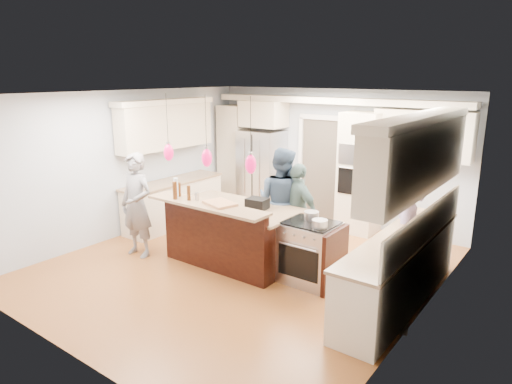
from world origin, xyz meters
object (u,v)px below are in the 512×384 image
island_range (312,253)px  person_bar_end (137,205)px  refrigerator (262,171)px  person_far_left (282,201)px  kitchen_island (234,233)px

island_range → person_bar_end: 3.00m
refrigerator → person_bar_end: 3.32m
refrigerator → island_range: refrigerator is taller
person_bar_end → person_far_left: bearing=35.4°
refrigerator → person_bar_end: size_ratio=1.03×
kitchen_island → person_bar_end: (-1.45, -0.75, 0.39)m
island_range → person_far_left: size_ratio=0.51×
person_bar_end → refrigerator: bearing=83.5°
refrigerator → person_far_left: 2.48m
kitchen_island → person_bar_end: person_bar_end is taller
refrigerator → person_bar_end: bearing=-92.6°
island_range → person_bar_end: size_ratio=0.53×
person_bar_end → kitchen_island: bearing=23.3°
kitchen_island → person_far_left: (0.41, 0.78, 0.42)m
island_range → person_far_left: 1.30m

